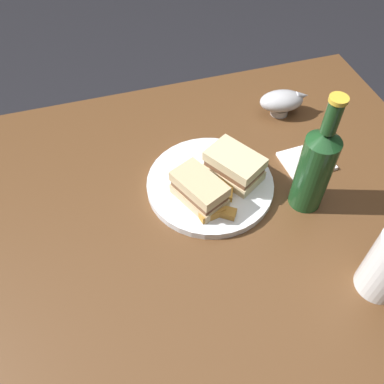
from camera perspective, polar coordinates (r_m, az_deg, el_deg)
The scene contains 13 objects.
ground_plane at distance 1.53m, azimuth -1.56°, elevation -20.34°, with size 6.00×6.00×0.00m, color black.
dining_table at distance 1.18m, azimuth -1.96°, elevation -14.31°, with size 1.26×0.87×0.76m, color brown.
plate at distance 0.89m, azimuth 2.52°, elevation 1.10°, with size 0.27×0.27×0.02m, color white.
sandwich_half_left at distance 0.83m, azimuth 1.02°, elevation 0.29°, with size 0.11×0.13×0.06m.
sandwich_half_right at distance 0.87m, azimuth 5.92°, elevation 3.66°, with size 0.13×0.14×0.06m.
potato_wedge_front at distance 0.86m, azimuth 3.93°, elevation 0.49°, with size 0.05×0.02×0.02m, color gold.
potato_wedge_middle at distance 0.82m, azimuth 2.79°, elevation -2.96°, with size 0.05×0.02×0.02m, color #B77F33.
potato_wedge_back at distance 0.83m, azimuth 2.55°, elevation -1.53°, with size 0.04×0.02×0.02m, color #AD702D.
potato_wedge_left_edge at distance 0.86m, azimuth 5.13°, elevation 0.35°, with size 0.06×0.02×0.02m, color gold.
potato_wedge_right_edge at distance 0.82m, azimuth 4.68°, elevation -2.83°, with size 0.04×0.02×0.02m, color #B77F33.
gravy_boat at distance 1.07m, azimuth 12.45°, elevation 12.27°, with size 0.13×0.08×0.06m.
cider_bottle at distance 0.82m, azimuth 16.85°, elevation 3.44°, with size 0.07×0.07×0.27m.
napkin at distance 0.98m, azimuth 15.65°, elevation 4.19°, with size 0.11×0.09×0.01m, color white.
Camera 1 is at (0.11, 0.48, 1.45)m, focal length 38.28 mm.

